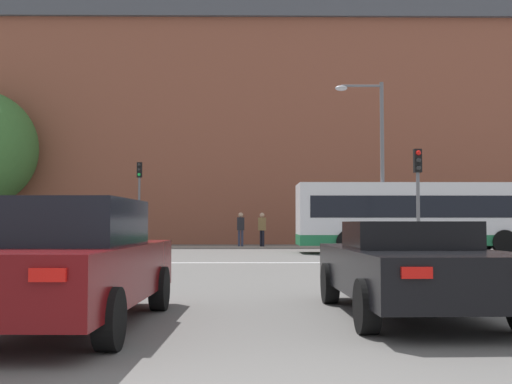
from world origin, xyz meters
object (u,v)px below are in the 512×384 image
at_px(traffic_light_near_right, 418,185).
at_px(traffic_light_far_left, 139,190).
at_px(pedestrian_waiting, 241,226).
at_px(car_saloon_left, 70,262).
at_px(pedestrian_walking_west, 262,226).
at_px(car_roadster_right, 411,267).
at_px(street_lamp_junction, 374,149).
at_px(bus_crossing_lead, 418,216).
at_px(pedestrian_walking_east, 133,229).

height_order(traffic_light_near_right, traffic_light_far_left, traffic_light_far_left).
xyz_separation_m(traffic_light_far_left, pedestrian_waiting, (5.32, 1.28, -1.89)).
distance_m(traffic_light_far_left, pedestrian_waiting, 5.79).
height_order(car_saloon_left, traffic_light_far_left, traffic_light_far_left).
bearing_deg(pedestrian_walking_west, car_roadster_right, 140.33).
height_order(traffic_light_near_right, street_lamp_junction, street_lamp_junction).
relative_size(street_lamp_junction, pedestrian_waiting, 3.83).
bearing_deg(pedestrian_waiting, car_roadster_right, 95.27).
bearing_deg(bus_crossing_lead, pedestrian_waiting, -135.04).
xyz_separation_m(car_roadster_right, pedestrian_walking_east, (-8.39, 25.11, 0.28)).
distance_m(car_saloon_left, bus_crossing_lead, 21.50).
relative_size(car_saloon_left, traffic_light_near_right, 1.29).
height_order(car_roadster_right, street_lamp_junction, street_lamp_junction).
height_order(bus_crossing_lead, traffic_light_far_left, traffic_light_far_left).
relative_size(pedestrian_waiting, pedestrian_walking_west, 1.01).
height_order(pedestrian_waiting, pedestrian_walking_west, pedestrian_waiting).
bearing_deg(car_roadster_right, car_saloon_left, -169.97).
xyz_separation_m(bus_crossing_lead, traffic_light_near_right, (-1.49, -5.71, 0.99)).
distance_m(bus_crossing_lead, pedestrian_walking_west, 9.95).
bearing_deg(traffic_light_far_left, traffic_light_near_right, -46.49).
distance_m(bus_crossing_lead, pedestrian_waiting, 10.87).
xyz_separation_m(bus_crossing_lead, pedestrian_walking_east, (-13.34, 6.69, -0.63)).
bearing_deg(traffic_light_far_left, pedestrian_waiting, 13.48).
bearing_deg(car_saloon_left, pedestrian_walking_west, 85.38).
distance_m(pedestrian_waiting, pedestrian_walking_east, 5.76).
relative_size(traffic_light_far_left, pedestrian_walking_east, 2.74).
height_order(traffic_light_near_right, pedestrian_walking_west, traffic_light_near_right).
relative_size(car_saloon_left, car_roadster_right, 1.05).
bearing_deg(traffic_light_near_right, bus_crossing_lead, 75.35).
bearing_deg(car_roadster_right, traffic_light_far_left, 106.53).
bearing_deg(pedestrian_walking_east, bus_crossing_lead, 174.80).
xyz_separation_m(traffic_light_far_left, pedestrian_walking_west, (6.48, 1.09, -1.90)).
distance_m(bus_crossing_lead, street_lamp_junction, 3.61).
height_order(bus_crossing_lead, traffic_light_near_right, traffic_light_near_right).
bearing_deg(car_roadster_right, bus_crossing_lead, 73.52).
xyz_separation_m(car_saloon_left, pedestrian_walking_west, (2.90, 26.82, 0.30)).
bearing_deg(pedestrian_waiting, street_lamp_junction, 121.97).
xyz_separation_m(bus_crossing_lead, pedestrian_waiting, (-7.68, 7.69, -0.47)).
bearing_deg(car_saloon_left, street_lamp_junction, 69.61).
relative_size(bus_crossing_lead, pedestrian_walking_west, 5.61).
xyz_separation_m(traffic_light_near_right, pedestrian_waiting, (-6.18, 13.39, -1.47)).
relative_size(car_roadster_right, pedestrian_walking_west, 2.54).
distance_m(traffic_light_near_right, street_lamp_junction, 5.00).
relative_size(pedestrian_walking_east, pedestrian_walking_west, 0.89).
relative_size(traffic_light_near_right, pedestrian_walking_west, 2.06).
bearing_deg(street_lamp_junction, pedestrian_walking_east, 145.46).
distance_m(car_saloon_left, traffic_light_near_right, 15.84).
bearing_deg(pedestrian_walking_east, traffic_light_near_right, 155.14).
distance_m(car_roadster_right, pedestrian_walking_east, 26.47).
bearing_deg(car_saloon_left, bus_crossing_lead, 65.56).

